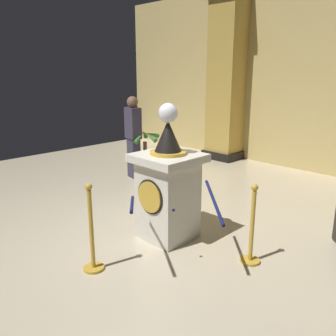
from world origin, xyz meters
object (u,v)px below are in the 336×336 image
at_px(pedestal_clock, 168,187).
at_px(bystander_guest, 133,135).
at_px(potted_palm_left, 145,162).
at_px(stanchion_far, 251,236).
at_px(stanchion_near, 92,240).

xyz_separation_m(pedestal_clock, bystander_guest, (-2.51, 1.49, 0.20)).
distance_m(potted_palm_left, bystander_guest, 0.64).
height_order(pedestal_clock, stanchion_far, pedestal_clock).
bearing_deg(stanchion_near, potted_palm_left, 129.18).
distance_m(stanchion_far, bystander_guest, 3.94).
bearing_deg(bystander_guest, stanchion_far, -19.07).
bearing_deg(bystander_guest, pedestal_clock, -30.75).
bearing_deg(potted_palm_left, pedestal_clock, -35.50).
height_order(stanchion_near, stanchion_far, stanchion_near).
bearing_deg(bystander_guest, potted_palm_left, 53.34).
xyz_separation_m(pedestal_clock, stanchion_far, (1.17, 0.22, -0.38)).
bearing_deg(potted_palm_left, bystander_guest, -126.66).
height_order(pedestal_clock, bystander_guest, pedestal_clock).
relative_size(pedestal_clock, stanchion_near, 1.75).
bearing_deg(bystander_guest, stanchion_near, -47.15).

